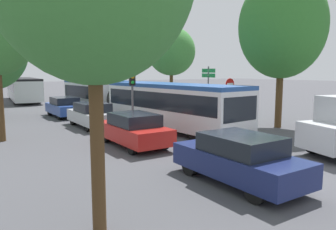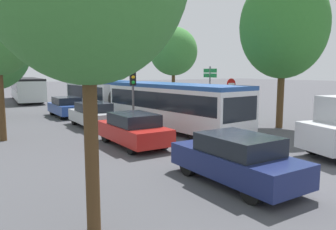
% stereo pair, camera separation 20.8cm
% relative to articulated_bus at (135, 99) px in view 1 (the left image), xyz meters
% --- Properties ---
extents(ground_plane, '(200.00, 200.00, 0.00)m').
position_rel_articulated_bus_xyz_m(ground_plane, '(-1.68, -11.87, -1.49)').
color(ground_plane, '#47474C').
extents(articulated_bus, '(4.10, 17.49, 2.57)m').
position_rel_articulated_bus_xyz_m(articulated_bus, '(0.00, 0.00, 0.00)').
color(articulated_bus, silver).
rests_on(articulated_bus, ground).
extents(city_bus_rear, '(3.53, 11.84, 2.51)m').
position_rel_articulated_bus_xyz_m(city_bus_rear, '(-3.31, 19.79, -0.03)').
color(city_bus_rear, silver).
rests_on(city_bus_rear, ground).
extents(queued_car_navy, '(1.79, 4.18, 1.45)m').
position_rel_articulated_bus_xyz_m(queued_car_navy, '(-3.13, -12.26, -0.75)').
color(queued_car_navy, navy).
rests_on(queued_car_navy, ground).
extents(queued_car_red, '(1.78, 4.16, 1.45)m').
position_rel_articulated_bus_xyz_m(queued_car_red, '(-3.44, -6.25, -0.75)').
color(queued_car_red, '#B21E19').
rests_on(queued_car_red, ground).
extents(queued_car_silver, '(1.77, 4.14, 1.44)m').
position_rel_articulated_bus_xyz_m(queued_car_silver, '(-3.15, -0.53, -0.76)').
color(queued_car_silver, '#B7BABF').
rests_on(queued_car_silver, ground).
extents(queued_car_blue, '(1.75, 4.09, 1.42)m').
position_rel_articulated_bus_xyz_m(queued_car_blue, '(-3.23, 4.78, -0.77)').
color(queued_car_blue, '#284799').
rests_on(queued_car_blue, ground).
extents(traffic_light, '(0.38, 0.40, 3.40)m').
position_rel_articulated_bus_xyz_m(traffic_light, '(-1.84, -3.14, 1.01)').
color(traffic_light, '#56595E').
rests_on(traffic_light, ground).
extents(no_entry_sign, '(0.70, 0.08, 2.82)m').
position_rel_articulated_bus_xyz_m(no_entry_sign, '(4.49, -4.02, 0.39)').
color(no_entry_sign, '#56595E').
rests_on(no_entry_sign, ground).
extents(direction_sign_post, '(0.10, 1.40, 3.60)m').
position_rel_articulated_bus_xyz_m(direction_sign_post, '(5.42, -0.89, 1.07)').
color(direction_sign_post, '#56595E').
rests_on(direction_sign_post, ground).
extents(tree_right_near, '(4.86, 4.86, 8.72)m').
position_rel_articulated_bus_xyz_m(tree_right_near, '(5.81, -6.62, 4.14)').
color(tree_right_near, '#51381E').
rests_on(tree_right_near, ground).
extents(tree_right_mid, '(4.09, 4.09, 7.01)m').
position_rel_articulated_bus_xyz_m(tree_right_mid, '(6.01, 4.67, 3.45)').
color(tree_right_mid, '#51381E').
rests_on(tree_right_mid, ground).
extents(tree_right_far, '(4.94, 4.94, 8.20)m').
position_rel_articulated_bus_xyz_m(tree_right_far, '(6.14, 17.12, 3.53)').
color(tree_right_far, '#51381E').
rests_on(tree_right_far, ground).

